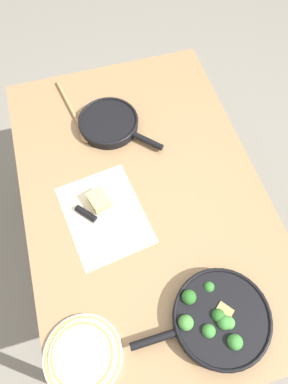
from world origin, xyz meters
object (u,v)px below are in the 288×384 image
at_px(skillet_broccoli, 219,319).
at_px(cheese_block, 99,200).
at_px(wooden_spoon, 76,118).
at_px(dinner_plate_stack, 83,356).
at_px(grater_knife, 95,220).
at_px(skillet_eggs, 109,123).

bearing_deg(skillet_broccoli, cheese_block, -62.27).
xyz_separation_m(wooden_spoon, dinner_plate_stack, (0.87, -0.15, 0.00)).
bearing_deg(dinner_plate_stack, grater_knife, 163.07).
bearing_deg(wooden_spoon, dinner_plate_stack, -20.01).
bearing_deg(skillet_broccoli, dinner_plate_stack, -2.58).
bearing_deg(cheese_block, grater_knife, -25.99).
xyz_separation_m(skillet_eggs, wooden_spoon, (-0.07, -0.12, -0.01)).
xyz_separation_m(grater_knife, cheese_block, (-0.06, 0.03, 0.01)).
relative_size(skillet_broccoli, skillet_eggs, 1.41).
height_order(skillet_eggs, grater_knife, skillet_eggs).
relative_size(skillet_eggs, cheese_block, 3.41).
bearing_deg(skillet_eggs, grater_knife, -64.25).
bearing_deg(wooden_spoon, skillet_broccoli, 6.37).
xyz_separation_m(cheese_block, dinner_plate_stack, (0.47, -0.16, -0.01)).
height_order(wooden_spoon, cheese_block, cheese_block).
relative_size(skillet_eggs, wooden_spoon, 0.85).
bearing_deg(dinner_plate_stack, wooden_spoon, 170.51).
height_order(cheese_block, dinner_plate_stack, cheese_block).
relative_size(skillet_broccoli, dinner_plate_stack, 1.85).
xyz_separation_m(grater_knife, dinner_plate_stack, (0.41, -0.13, 0.00)).
bearing_deg(dinner_plate_stack, skillet_eggs, 161.32).
bearing_deg(skillet_broccoli, skillet_eggs, -80.23).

